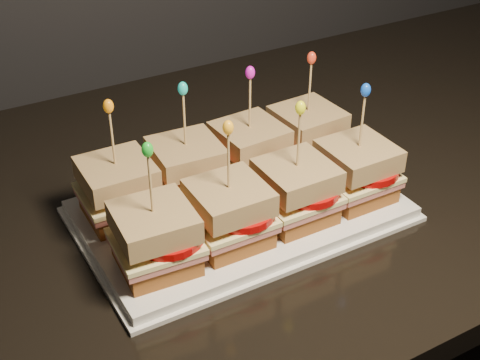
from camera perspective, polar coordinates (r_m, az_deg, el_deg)
granite_slab at (r=0.92m, az=-2.49°, el=-1.20°), size 2.30×0.74×0.03m
platter at (r=0.84m, az=0.00°, el=-2.62°), size 0.38×0.24×0.02m
platter_rim at (r=0.85m, az=0.00°, el=-2.95°), size 0.40×0.25×0.01m
sandwich_0_bread_bot at (r=0.83m, az=-10.16°, el=-2.28°), size 0.08×0.08×0.02m
sandwich_0_ham at (r=0.82m, az=-10.26°, el=-1.42°), size 0.09×0.09×0.01m
sandwich_0_cheese at (r=0.81m, az=-10.31°, el=-1.01°), size 0.09×0.09×0.01m
sandwich_0_tomato at (r=0.81m, az=-9.42°, el=-0.55°), size 0.08×0.08×0.01m
sandwich_0_bread_top at (r=0.80m, az=-10.49°, el=0.52°), size 0.08×0.08×0.03m
sandwich_0_pick at (r=0.78m, az=-10.82°, el=3.25°), size 0.00×0.00×0.09m
sandwich_0_frill at (r=0.76m, az=-11.17°, el=6.20°), size 0.01×0.01×0.02m
sandwich_1_bread_bot at (r=0.85m, az=-4.48°, el=-0.55°), size 0.09×0.09×0.02m
sandwich_1_ham at (r=0.85m, az=-4.52°, el=0.31°), size 0.09×0.09×0.01m
sandwich_1_cheese at (r=0.84m, az=-4.54°, el=0.71°), size 0.10×0.09×0.01m
sandwich_1_tomato at (r=0.84m, az=-3.65°, el=1.17°), size 0.08×0.08×0.01m
sandwich_1_bread_top at (r=0.83m, az=-4.62°, el=2.22°), size 0.09×0.09×0.03m
sandwich_1_pick at (r=0.81m, az=-4.76°, el=4.90°), size 0.00×0.00×0.09m
sandwich_1_frill at (r=0.79m, az=-4.91°, el=7.79°), size 0.01×0.01×0.02m
sandwich_2_bread_bot at (r=0.89m, az=0.80°, el=1.07°), size 0.08×0.08×0.02m
sandwich_2_ham at (r=0.88m, az=0.81°, el=1.91°), size 0.09×0.09×0.01m
sandwich_2_cheese at (r=0.88m, az=0.81°, el=2.30°), size 0.09×0.09×0.01m
sandwich_2_tomato at (r=0.88m, az=1.69°, el=2.74°), size 0.08×0.08×0.01m
sandwich_2_bread_top at (r=0.87m, az=0.83°, el=3.77°), size 0.09×0.09×0.03m
sandwich_2_pick at (r=0.84m, az=0.85°, el=6.37°), size 0.00×0.00×0.09m
sandwich_2_frill at (r=0.83m, az=0.88°, el=9.16°), size 0.01×0.01×0.02m
sandwich_3_bread_bot at (r=0.93m, az=5.64°, el=2.55°), size 0.08×0.08×0.02m
sandwich_3_ham at (r=0.93m, az=5.69°, el=3.35°), size 0.09×0.09×0.01m
sandwich_3_cheese at (r=0.92m, az=5.71°, el=3.73°), size 0.09×0.09×0.01m
sandwich_3_tomato at (r=0.92m, az=6.57°, el=4.15°), size 0.08×0.08×0.01m
sandwich_3_bread_top at (r=0.91m, az=5.80°, el=5.15°), size 0.09×0.09×0.03m
sandwich_3_pick at (r=0.89m, az=5.96°, el=7.65°), size 0.00×0.00×0.09m
sandwich_3_frill at (r=0.87m, az=6.13°, el=10.32°), size 0.01×0.01×0.02m
sandwich_4_bread_bot at (r=0.74m, az=-7.11°, el=-6.53°), size 0.09×0.09×0.02m
sandwich_4_ham at (r=0.74m, az=-7.19°, el=-5.62°), size 0.09×0.09×0.01m
sandwich_4_cheese at (r=0.73m, az=-7.23°, el=-5.19°), size 0.10×0.09×0.01m
sandwich_4_tomato at (r=0.73m, az=-6.21°, el=-4.70°), size 0.08×0.08×0.01m
sandwich_4_bread_top at (r=0.72m, az=-7.37°, el=-3.56°), size 0.09×0.09×0.03m
sandwich_4_pick at (r=0.69m, az=-7.63°, el=-0.64°), size 0.00×0.00×0.09m
sandwich_4_frill at (r=0.67m, az=-7.91°, el=2.58°), size 0.01×0.01×0.02m
sandwich_5_bread_bot at (r=0.77m, az=-0.92°, el=-4.44°), size 0.08×0.08×0.02m
sandwich_5_ham at (r=0.77m, az=-0.93°, el=-3.54°), size 0.09×0.09×0.01m
sandwich_5_cheese at (r=0.76m, az=-0.94°, el=-3.12°), size 0.09×0.09×0.01m
sandwich_5_tomato at (r=0.76m, az=0.07°, el=-2.62°), size 0.08×0.08×0.01m
sandwich_5_bread_top at (r=0.75m, az=-0.96°, el=-1.51°), size 0.08×0.08×0.03m
sandwich_5_pick at (r=0.72m, az=-0.99°, el=1.36°), size 0.00×0.00×0.09m
sandwich_5_frill at (r=0.70m, az=-1.02°, el=4.49°), size 0.01×0.01×0.02m
sandwich_6_bread_bot at (r=0.81m, az=4.71°, el=-2.47°), size 0.08×0.08×0.02m
sandwich_6_ham at (r=0.80m, az=4.75°, el=-1.60°), size 0.09×0.09×0.01m
sandwich_6_cheese at (r=0.80m, az=4.78°, el=-1.19°), size 0.09×0.09×0.01m
sandwich_6_tomato at (r=0.80m, az=5.75°, el=-0.71°), size 0.08×0.08×0.01m
sandwich_6_bread_top at (r=0.79m, az=4.86°, el=0.37°), size 0.08×0.08×0.03m
sandwich_6_pick at (r=0.76m, az=5.02°, el=3.15°), size 0.00×0.00×0.09m
sandwich_6_frill at (r=0.74m, az=5.18°, el=6.15°), size 0.01×0.01×0.02m
sandwich_7_bread_bot at (r=0.86m, az=9.76°, el=-0.69°), size 0.08×0.08×0.02m
sandwich_7_ham at (r=0.85m, az=9.85°, el=0.16°), size 0.09×0.09×0.01m
sandwich_7_cheese at (r=0.85m, az=9.89°, el=0.55°), size 0.09×0.09×0.01m
sandwich_7_tomato at (r=0.85m, az=10.83°, el=1.01°), size 0.08×0.08×0.01m
sandwich_7_bread_top at (r=0.84m, az=10.06°, el=2.05°), size 0.08×0.08×0.03m
sandwich_7_pick at (r=0.81m, az=10.36°, el=4.70°), size 0.00×0.00×0.09m
sandwich_7_frill at (r=0.79m, az=10.68°, el=7.56°), size 0.01×0.01×0.02m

